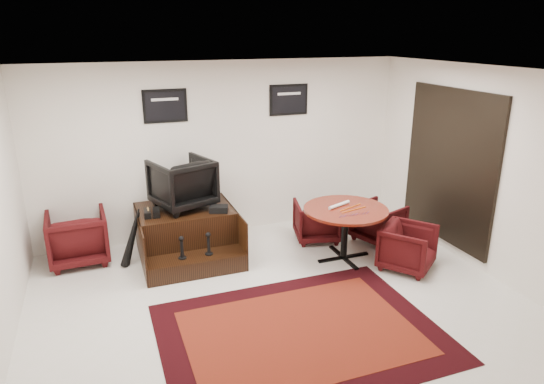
{
  "coord_description": "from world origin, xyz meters",
  "views": [
    {
      "loc": [
        -1.92,
        -4.92,
        3.22
      ],
      "look_at": [
        0.23,
        0.9,
        1.15
      ],
      "focal_mm": 32.0,
      "sensor_mm": 36.0,
      "label": 1
    }
  ],
  "objects_px": {
    "table_chair_back": "(317,219)",
    "table_chair_corner": "(408,245)",
    "shine_podium": "(187,234)",
    "table_chair_window": "(379,220)",
    "armchair_side": "(77,235)",
    "shine_chair": "(182,181)",
    "meeting_table": "(346,214)"
  },
  "relations": [
    {
      "from": "meeting_table",
      "to": "table_chair_back",
      "type": "xyz_separation_m",
      "value": [
        -0.07,
        0.79,
        -0.35
      ]
    },
    {
      "from": "armchair_side",
      "to": "table_chair_back",
      "type": "xyz_separation_m",
      "value": [
        3.59,
        -0.47,
        -0.07
      ]
    },
    {
      "from": "meeting_table",
      "to": "table_chair_corner",
      "type": "xyz_separation_m",
      "value": [
        0.69,
        -0.58,
        -0.35
      ]
    },
    {
      "from": "armchair_side",
      "to": "shine_podium",
      "type": "bearing_deg",
      "value": 165.4
    },
    {
      "from": "shine_podium",
      "to": "meeting_table",
      "type": "distance_m",
      "value": 2.37
    },
    {
      "from": "armchair_side",
      "to": "table_chair_window",
      "type": "xyz_separation_m",
      "value": [
        4.5,
        -0.86,
        -0.07
      ]
    },
    {
      "from": "table_chair_corner",
      "to": "shine_chair",
      "type": "bearing_deg",
      "value": 111.53
    },
    {
      "from": "table_chair_window",
      "to": "table_chair_corner",
      "type": "relative_size",
      "value": 0.97
    },
    {
      "from": "shine_chair",
      "to": "armchair_side",
      "type": "height_order",
      "value": "shine_chair"
    },
    {
      "from": "table_chair_window",
      "to": "shine_chair",
      "type": "bearing_deg",
      "value": 57.63
    },
    {
      "from": "shine_chair",
      "to": "table_chair_back",
      "type": "xyz_separation_m",
      "value": [
        2.07,
        -0.29,
        -0.78
      ]
    },
    {
      "from": "table_chair_window",
      "to": "table_chair_corner",
      "type": "xyz_separation_m",
      "value": [
        -0.14,
        -0.98,
        0.01
      ]
    },
    {
      "from": "shine_chair",
      "to": "table_chair_window",
      "type": "distance_m",
      "value": 3.15
    },
    {
      "from": "meeting_table",
      "to": "table_chair_back",
      "type": "bearing_deg",
      "value": 95.41
    },
    {
      "from": "meeting_table",
      "to": "table_chair_back",
      "type": "height_order",
      "value": "meeting_table"
    },
    {
      "from": "armchair_side",
      "to": "meeting_table",
      "type": "bearing_deg",
      "value": 158.72
    },
    {
      "from": "shine_chair",
      "to": "table_chair_corner",
      "type": "bearing_deg",
      "value": 130.98
    },
    {
      "from": "shine_chair",
      "to": "armchair_side",
      "type": "bearing_deg",
      "value": -25.75
    },
    {
      "from": "armchair_side",
      "to": "table_chair_corner",
      "type": "height_order",
      "value": "armchair_side"
    },
    {
      "from": "shine_chair",
      "to": "armchair_side",
      "type": "relative_size",
      "value": 0.98
    },
    {
      "from": "table_chair_back",
      "to": "shine_podium",
      "type": "bearing_deg",
      "value": 10.01
    },
    {
      "from": "meeting_table",
      "to": "table_chair_window",
      "type": "relative_size",
      "value": 1.77
    },
    {
      "from": "armchair_side",
      "to": "table_chair_back",
      "type": "height_order",
      "value": "armchair_side"
    },
    {
      "from": "shine_chair",
      "to": "table_chair_corner",
      "type": "relative_size",
      "value": 1.15
    },
    {
      "from": "table_chair_back",
      "to": "table_chair_window",
      "type": "height_order",
      "value": "table_chair_back"
    },
    {
      "from": "shine_chair",
      "to": "meeting_table",
      "type": "xyz_separation_m",
      "value": [
        2.14,
        -1.07,
        -0.43
      ]
    },
    {
      "from": "table_chair_corner",
      "to": "shine_podium",
      "type": "bearing_deg",
      "value": 113.77
    },
    {
      "from": "armchair_side",
      "to": "table_chair_corner",
      "type": "xyz_separation_m",
      "value": [
        4.36,
        -1.84,
        -0.06
      ]
    },
    {
      "from": "table_chair_back",
      "to": "table_chair_corner",
      "type": "relative_size",
      "value": 1.0
    },
    {
      "from": "shine_chair",
      "to": "table_chair_window",
      "type": "height_order",
      "value": "shine_chair"
    },
    {
      "from": "armchair_side",
      "to": "meeting_table",
      "type": "relative_size",
      "value": 0.68
    },
    {
      "from": "table_chair_window",
      "to": "armchair_side",
      "type": "bearing_deg",
      "value": 59.55
    }
  ]
}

